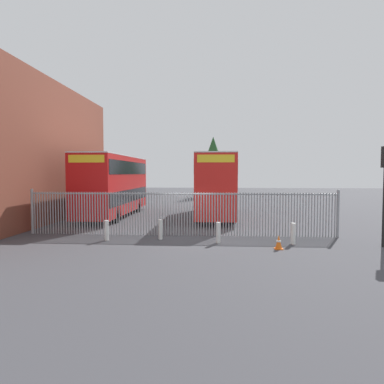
{
  "coord_description": "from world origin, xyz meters",
  "views": [
    {
      "loc": [
        1.48,
        -17.34,
        3.16
      ],
      "look_at": [
        0.0,
        4.0,
        2.0
      ],
      "focal_mm": 32.35,
      "sensor_mm": 36.0,
      "label": 1
    }
  ],
  "objects_px": {
    "bollard_near_left": "(107,230)",
    "bollard_near_right": "(218,233)",
    "traffic_cone_by_gate": "(279,242)",
    "double_decker_bus_behind_fence_left": "(114,183)",
    "bollard_far_right": "(293,234)",
    "double_decker_bus_near_gate": "(216,183)",
    "bollard_center_front": "(160,229)"
  },
  "relations": [
    {
      "from": "bollard_near_right",
      "to": "bollard_far_right",
      "type": "xyz_separation_m",
      "value": [
        3.33,
        -0.03,
        0.0
      ]
    },
    {
      "from": "bollard_near_left",
      "to": "bollard_near_right",
      "type": "bearing_deg",
      "value": -2.73
    },
    {
      "from": "double_decker_bus_near_gate",
      "to": "double_decker_bus_behind_fence_left",
      "type": "distance_m",
      "value": 7.43
    },
    {
      "from": "double_decker_bus_near_gate",
      "to": "bollard_center_front",
      "type": "xyz_separation_m",
      "value": [
        -2.63,
        -8.86,
        -1.95
      ]
    },
    {
      "from": "double_decker_bus_near_gate",
      "to": "double_decker_bus_behind_fence_left",
      "type": "height_order",
      "value": "same"
    },
    {
      "from": "bollard_center_front",
      "to": "bollard_near_right",
      "type": "height_order",
      "value": "same"
    },
    {
      "from": "bollard_far_right",
      "to": "traffic_cone_by_gate",
      "type": "relative_size",
      "value": 1.61
    },
    {
      "from": "double_decker_bus_behind_fence_left",
      "to": "traffic_cone_by_gate",
      "type": "height_order",
      "value": "double_decker_bus_behind_fence_left"
    },
    {
      "from": "bollard_near_right",
      "to": "traffic_cone_by_gate",
      "type": "distance_m",
      "value": 2.74
    },
    {
      "from": "double_decker_bus_behind_fence_left",
      "to": "bollard_near_left",
      "type": "xyz_separation_m",
      "value": [
        2.31,
        -9.03,
        -1.95
      ]
    },
    {
      "from": "double_decker_bus_near_gate",
      "to": "traffic_cone_by_gate",
      "type": "distance_m",
      "value": 11.18
    },
    {
      "from": "traffic_cone_by_gate",
      "to": "bollard_near_left",
      "type": "bearing_deg",
      "value": 170.1
    },
    {
      "from": "bollard_center_front",
      "to": "bollard_near_right",
      "type": "bearing_deg",
      "value": -14.21
    },
    {
      "from": "bollard_center_front",
      "to": "bollard_near_right",
      "type": "xyz_separation_m",
      "value": [
        2.76,
        -0.7,
        0.0
      ]
    },
    {
      "from": "bollard_near_left",
      "to": "traffic_cone_by_gate",
      "type": "relative_size",
      "value": 1.61
    },
    {
      "from": "bollard_near_left",
      "to": "bollard_near_right",
      "type": "distance_m",
      "value": 5.25
    },
    {
      "from": "double_decker_bus_behind_fence_left",
      "to": "traffic_cone_by_gate",
      "type": "bearing_deg",
      "value": -45.89
    },
    {
      "from": "bollard_near_left",
      "to": "traffic_cone_by_gate",
      "type": "xyz_separation_m",
      "value": [
        7.75,
        -1.35,
        -0.19
      ]
    },
    {
      "from": "bollard_center_front",
      "to": "bollard_far_right",
      "type": "bearing_deg",
      "value": -6.79
    },
    {
      "from": "double_decker_bus_behind_fence_left",
      "to": "bollard_far_right",
      "type": "height_order",
      "value": "double_decker_bus_behind_fence_left"
    },
    {
      "from": "double_decker_bus_behind_fence_left",
      "to": "bollard_far_right",
      "type": "relative_size",
      "value": 11.38
    },
    {
      "from": "bollard_center_front",
      "to": "bollard_far_right",
      "type": "relative_size",
      "value": 1.0
    },
    {
      "from": "bollard_center_front",
      "to": "traffic_cone_by_gate",
      "type": "relative_size",
      "value": 1.61
    },
    {
      "from": "bollard_near_right",
      "to": "double_decker_bus_near_gate",
      "type": "bearing_deg",
      "value": 90.78
    },
    {
      "from": "bollard_far_right",
      "to": "traffic_cone_by_gate",
      "type": "height_order",
      "value": "bollard_far_right"
    },
    {
      "from": "bollard_near_left",
      "to": "bollard_near_right",
      "type": "relative_size",
      "value": 1.0
    },
    {
      "from": "bollard_near_left",
      "to": "bollard_center_front",
      "type": "distance_m",
      "value": 2.53
    },
    {
      "from": "double_decker_bus_behind_fence_left",
      "to": "bollard_center_front",
      "type": "bearing_deg",
      "value": -60.76
    },
    {
      "from": "bollard_near_left",
      "to": "bollard_center_front",
      "type": "height_order",
      "value": "same"
    },
    {
      "from": "bollard_near_right",
      "to": "bollard_far_right",
      "type": "distance_m",
      "value": 3.33
    },
    {
      "from": "bollard_near_right",
      "to": "traffic_cone_by_gate",
      "type": "bearing_deg",
      "value": -23.78
    },
    {
      "from": "bollard_far_right",
      "to": "bollard_near_left",
      "type": "bearing_deg",
      "value": 178.15
    }
  ]
}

